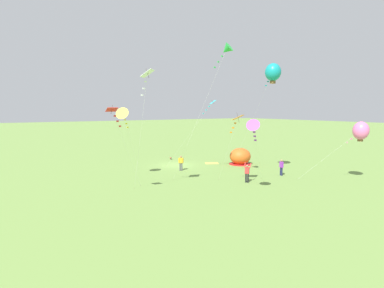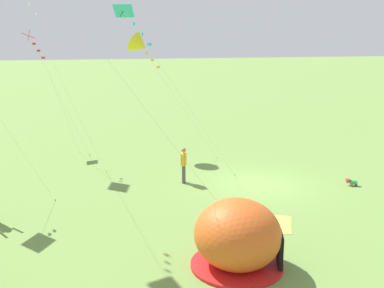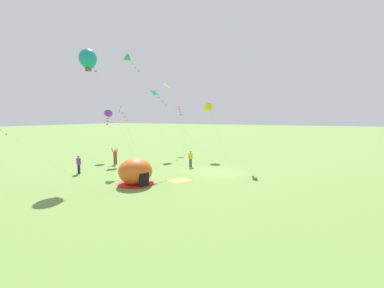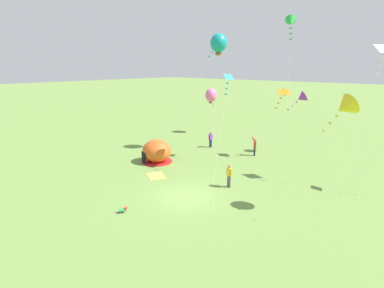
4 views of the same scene
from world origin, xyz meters
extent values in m
plane|color=olive|center=(0.00, 0.00, 0.00)|extent=(300.00, 300.00, 0.00)
ellipsoid|color=#D8591E|center=(-7.12, 3.90, 1.05)|extent=(2.70, 2.60, 2.10)
cylinder|color=red|center=(-7.12, 3.90, 0.05)|extent=(2.81, 2.81, 0.10)
cube|color=black|center=(-7.58, 2.72, 0.55)|extent=(0.79, 0.40, 1.10)
cube|color=gold|center=(-4.50, 1.37, 0.01)|extent=(2.11, 1.94, 0.01)
cylinder|color=green|center=(-1.46, -4.27, 0.17)|extent=(0.35, 0.39, 0.22)
sphere|color=#9E7051|center=(-1.33, -4.04, 0.20)|extent=(0.19, 0.19, 0.19)
cylinder|color=#D83F3F|center=(-1.33, -4.04, 0.29)|extent=(0.24, 0.24, 0.06)
cylinder|color=#9E7051|center=(-1.48, -4.11, 0.09)|extent=(0.07, 0.07, 0.17)
cylinder|color=#9E7051|center=(-1.31, -4.21, 0.09)|extent=(0.07, 0.07, 0.17)
cylinder|color=navy|center=(-1.59, -4.33, 0.07)|extent=(0.09, 0.09, 0.13)
cylinder|color=navy|center=(-1.46, -4.41, 0.07)|extent=(0.09, 0.09, 0.13)
cylinder|color=#4C4C51|center=(1.16, 3.31, 0.44)|extent=(0.15, 0.15, 0.88)
cylinder|color=#4C4C51|center=(1.34, 3.24, 0.44)|extent=(0.15, 0.15, 0.88)
cube|color=gold|center=(1.25, 3.28, 1.18)|extent=(0.44, 0.37, 0.60)
sphere|color=#9E7051|center=(1.25, 3.28, 1.61)|extent=(0.22, 0.22, 0.22)
cylinder|color=gold|center=(1.02, 3.37, 1.18)|extent=(0.09, 0.09, 0.58)
cylinder|color=gold|center=(1.48, 3.18, 1.18)|extent=(0.09, 0.09, 0.58)
cylinder|color=black|center=(-1.21, 11.45, 0.44)|extent=(0.15, 0.15, 0.88)
cylinder|color=black|center=(-1.32, 11.62, 0.44)|extent=(0.15, 0.15, 0.88)
cube|color=red|center=(-1.27, 11.53, 1.18)|extent=(0.40, 0.45, 0.60)
sphere|color=#9E7051|center=(-1.27, 11.53, 1.61)|extent=(0.22, 0.22, 0.22)
cylinder|color=red|center=(-1.26, 11.23, 1.64)|extent=(0.35, 0.32, 0.50)
cylinder|color=red|center=(-1.53, 11.68, 1.64)|extent=(0.38, 0.22, 0.50)
cylinder|color=#1E2347|center=(-6.43, 11.28, 0.44)|extent=(0.15, 0.15, 0.88)
cylinder|color=#1E2347|center=(-6.46, 11.08, 0.44)|extent=(0.15, 0.15, 0.88)
cube|color=purple|center=(-6.45, 11.18, 1.18)|extent=(0.30, 0.41, 0.60)
sphere|color=#9E7051|center=(-6.45, 11.18, 1.61)|extent=(0.22, 0.22, 0.22)
cylinder|color=purple|center=(-6.41, 11.43, 1.18)|extent=(0.09, 0.09, 0.58)
cylinder|color=purple|center=(-6.49, 10.94, 1.18)|extent=(0.09, 0.09, 0.58)
cylinder|color=silver|center=(2.77, 9.10, 6.07)|extent=(2.71, 4.86, 12.13)
cylinder|color=brown|center=(4.12, 6.67, 0.03)|extent=(0.03, 0.03, 0.06)
cone|color=green|center=(1.42, 11.52, 12.13)|extent=(1.36, 1.44, 1.17)
cube|color=green|center=(1.62, 11.16, 11.60)|extent=(0.21, 0.12, 0.12)
cube|color=green|center=(1.79, 10.85, 11.15)|extent=(0.21, 0.12, 0.12)
cube|color=green|center=(1.96, 10.55, 10.70)|extent=(0.21, 0.10, 0.12)
cylinder|color=silver|center=(0.62, 10.87, 3.14)|extent=(0.51, 3.34, 6.28)
cylinder|color=brown|center=(0.36, 9.21, 0.03)|extent=(0.03, 0.03, 0.06)
cube|color=orange|center=(0.87, 12.54, 6.28)|extent=(1.37, 1.35, 0.46)
cylinder|color=#332314|center=(0.87, 12.54, 6.29)|extent=(0.08, 0.41, 0.84)
cube|color=orange|center=(0.80, 12.12, 5.77)|extent=(0.21, 0.09, 0.12)
cube|color=orange|center=(0.75, 11.77, 5.34)|extent=(0.20, 0.07, 0.12)
cube|color=orange|center=(0.70, 11.42, 4.90)|extent=(0.20, 0.07, 0.12)
cylinder|color=silver|center=(0.35, 3.34, 3.88)|extent=(2.77, 5.77, 7.76)
cylinder|color=brown|center=(1.72, 0.47, 0.03)|extent=(0.03, 0.03, 0.06)
cube|color=#33B7D1|center=(-1.03, 6.22, 7.76)|extent=(0.80, 0.88, 0.45)
cylinder|color=#332314|center=(-1.03, 6.22, 7.77)|extent=(0.18, 0.34, 0.48)
cube|color=#33B7D1|center=(-0.84, 5.83, 7.30)|extent=(0.20, 0.08, 0.12)
cube|color=#33B7D1|center=(-0.68, 5.50, 6.91)|extent=(0.21, 0.08, 0.12)
cube|color=#33B7D1|center=(-0.52, 5.16, 6.52)|extent=(0.21, 0.14, 0.12)
cylinder|color=silver|center=(8.59, 9.26, 4.87)|extent=(0.15, 2.93, 9.75)
cylinder|color=brown|center=(8.66, 7.81, 0.03)|extent=(0.03, 0.03, 0.06)
cube|color=white|center=(8.52, 10.72, 9.75)|extent=(1.36, 1.37, 0.61)
cylinder|color=#332314|center=(8.52, 10.72, 9.76)|extent=(0.05, 0.54, 0.78)
cube|color=white|center=(8.54, 10.35, 9.15)|extent=(0.21, 0.08, 0.12)
cube|color=white|center=(8.56, 10.03, 8.63)|extent=(0.21, 0.12, 0.12)
cube|color=white|center=(8.57, 9.72, 8.12)|extent=(0.21, 0.10, 0.12)
cylinder|color=silver|center=(6.65, 2.10, 3.21)|extent=(3.06, 3.86, 6.42)
cylinder|color=brown|center=(5.12, 0.18, 0.03)|extent=(0.03, 0.03, 0.06)
cone|color=yellow|center=(8.17, 4.03, 6.41)|extent=(1.80, 1.81, 1.49)
cube|color=yellow|center=(7.90, 3.69, 5.95)|extent=(0.17, 0.19, 0.12)
cube|color=yellow|center=(7.67, 3.40, 5.55)|extent=(0.17, 0.19, 0.12)
cube|color=yellow|center=(7.45, 3.11, 5.16)|extent=(0.15, 0.20, 0.12)
cylinder|color=silver|center=(9.58, 8.82, 3.48)|extent=(3.42, 3.09, 6.97)
cylinder|color=brown|center=(7.87, 7.28, 0.03)|extent=(0.03, 0.03, 0.06)
cube|color=red|center=(11.28, 10.36, 6.96)|extent=(0.83, 0.79, 0.32)
cylinder|color=#332314|center=(11.28, 10.36, 6.97)|extent=(0.22, 0.20, 0.65)
cube|color=red|center=(10.96, 10.07, 6.48)|extent=(0.16, 0.20, 0.12)
cube|color=red|center=(10.69, 9.82, 6.07)|extent=(0.14, 0.21, 0.12)
cube|color=red|center=(10.42, 9.58, 5.66)|extent=(0.14, 0.21, 0.12)
cylinder|color=silver|center=(-1.04, 13.16, 2.80)|extent=(5.13, 4.01, 5.60)
cylinder|color=brown|center=(-3.60, 11.16, 0.03)|extent=(0.03, 0.03, 0.06)
cone|color=purple|center=(1.52, 15.16, 5.59)|extent=(1.56, 1.55, 1.27)
cube|color=purple|center=(1.17, 14.88, 5.17)|extent=(0.17, 0.19, 0.12)
cube|color=purple|center=(0.87, 14.65, 4.80)|extent=(0.14, 0.21, 0.12)
cube|color=purple|center=(0.58, 14.42, 4.44)|extent=(0.20, 0.16, 0.12)
cylinder|color=silver|center=(-6.05, 6.83, 5.37)|extent=(1.52, 7.71, 10.74)
cylinder|color=brown|center=(-6.81, 2.98, 0.03)|extent=(0.03, 0.03, 0.06)
ellipsoid|color=teal|center=(-5.30, 10.68, 10.74)|extent=(1.61, 1.61, 1.78)
cube|color=brown|center=(-5.30, 10.68, 9.73)|extent=(0.40, 0.40, 0.29)
cube|color=teal|center=(-5.38, 10.26, 10.27)|extent=(0.21, 0.09, 0.12)
cube|color=teal|center=(-5.45, 9.90, 9.87)|extent=(0.20, 0.16, 0.12)
cube|color=teal|center=(-5.52, 9.54, 9.47)|extent=(0.20, 0.06, 0.12)
cylinder|color=silver|center=(-8.59, 15.11, 2.48)|extent=(4.45, 3.60, 4.96)
cylinder|color=brown|center=(-6.37, 13.32, 0.03)|extent=(0.03, 0.03, 0.06)
cube|color=pink|center=(-10.18, 16.39, 4.16)|extent=(0.13, 0.21, 0.12)
cube|color=pink|center=(-9.89, 16.16, 3.79)|extent=(0.20, 0.17, 0.12)
camera|label=1|loc=(18.18, 32.47, 6.98)|focal=28.00mm
camera|label=2|loc=(-18.65, 8.69, 6.67)|focal=42.00mm
camera|label=3|loc=(-22.91, -9.04, 5.33)|focal=24.00mm
camera|label=4|loc=(12.51, -13.98, 8.66)|focal=28.00mm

